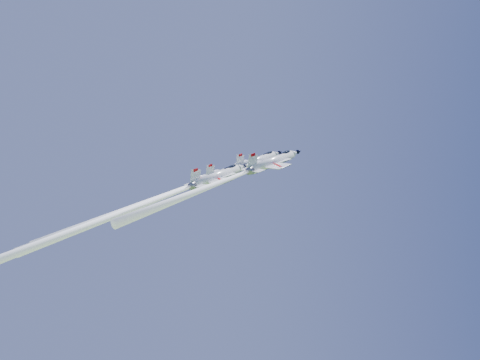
{
  "coord_description": "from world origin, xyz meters",
  "views": [
    {
      "loc": [
        -9.94,
        -116.33,
        52.67
      ],
      "look_at": [
        0.0,
        0.0,
        77.17
      ],
      "focal_mm": 40.0,
      "sensor_mm": 36.0,
      "label": 1
    }
  ],
  "objects": [
    {
      "name": "jet_right",
      "position": [
        -3.93,
        -11.87,
        74.57
      ],
      "size": [
        29.77,
        25.08,
        30.48
      ],
      "rotation": [
        0.44,
        0.25,
        -0.88
      ],
      "color": "white"
    },
    {
      "name": "jet_slot",
      "position": [
        -24.2,
        -16.93,
        66.71
      ],
      "size": [
        40.13,
        35.34,
        49.24
      ],
      "rotation": [
        0.44,
        0.25,
        -0.88
      ],
      "color": "white"
    },
    {
      "name": "jet_lead",
      "position": [
        -13.0,
        -8.79,
        72.94
      ],
      "size": [
        36.71,
        32.3,
        44.9
      ],
      "rotation": [
        0.44,
        0.25,
        -0.88
      ],
      "color": "white"
    },
    {
      "name": "jet_left",
      "position": [
        -16.15,
        -4.19,
        72.83
      ],
      "size": [
        32.49,
        28.14,
        36.98
      ],
      "rotation": [
        0.44,
        0.25,
        -0.88
      ],
      "color": "white"
    }
  ]
}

